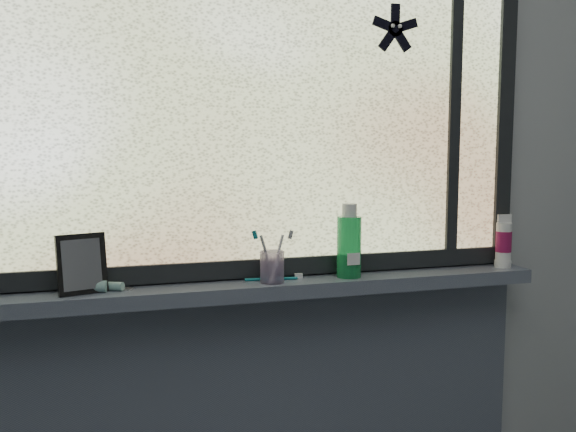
% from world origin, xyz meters
% --- Properties ---
extents(wall_back, '(3.00, 0.01, 2.50)m').
position_xyz_m(wall_back, '(0.00, 1.30, 1.25)').
color(wall_back, '#9EA3A8').
rests_on(wall_back, ground).
extents(windowsill, '(1.62, 0.14, 0.04)m').
position_xyz_m(windowsill, '(0.00, 1.23, 1.00)').
color(windowsill, '#4A5263').
rests_on(windowsill, wall_back).
extents(window_pane, '(1.50, 0.01, 1.00)m').
position_xyz_m(window_pane, '(0.00, 1.28, 1.53)').
color(window_pane, silver).
rests_on(window_pane, wall_back).
extents(frame_bottom, '(1.60, 0.03, 0.05)m').
position_xyz_m(frame_bottom, '(0.00, 1.28, 1.05)').
color(frame_bottom, black).
rests_on(frame_bottom, windowsill).
extents(frame_right, '(0.05, 0.03, 1.10)m').
position_xyz_m(frame_right, '(0.78, 1.28, 1.53)').
color(frame_right, black).
rests_on(frame_right, wall_back).
extents(frame_mullion, '(0.03, 0.03, 1.00)m').
position_xyz_m(frame_mullion, '(0.60, 1.28, 1.53)').
color(frame_mullion, black).
rests_on(frame_mullion, wall_back).
extents(starfish_sticker, '(0.15, 0.02, 0.15)m').
position_xyz_m(starfish_sticker, '(0.40, 1.27, 1.72)').
color(starfish_sticker, black).
rests_on(starfish_sticker, window_pane).
extents(vanity_mirror, '(0.13, 0.09, 0.15)m').
position_xyz_m(vanity_mirror, '(-0.47, 1.22, 1.10)').
color(vanity_mirror, black).
rests_on(vanity_mirror, windowsill).
extents(toothpaste_tube, '(0.17, 0.09, 0.03)m').
position_xyz_m(toothpaste_tube, '(-0.42, 1.23, 1.03)').
color(toothpaste_tube, silver).
rests_on(toothpaste_tube, windowsill).
extents(toothbrush_cup, '(0.08, 0.08, 0.09)m').
position_xyz_m(toothbrush_cup, '(0.02, 1.21, 1.06)').
color(toothbrush_cup, '#AE93C2').
rests_on(toothbrush_cup, windowsill).
extents(toothbrush_lying, '(0.18, 0.04, 0.01)m').
position_xyz_m(toothbrush_lying, '(0.02, 1.24, 1.03)').
color(toothbrush_lying, '#0D6C77').
rests_on(toothbrush_lying, windowsill).
extents(mouthwash_bottle, '(0.08, 0.08, 0.17)m').
position_xyz_m(mouthwash_bottle, '(0.25, 1.22, 1.12)').
color(mouthwash_bottle, green).
rests_on(mouthwash_bottle, windowsill).
extents(cream_tube, '(0.06, 0.06, 0.12)m').
position_xyz_m(cream_tube, '(0.75, 1.22, 1.11)').
color(cream_tube, silver).
rests_on(cream_tube, windowsill).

